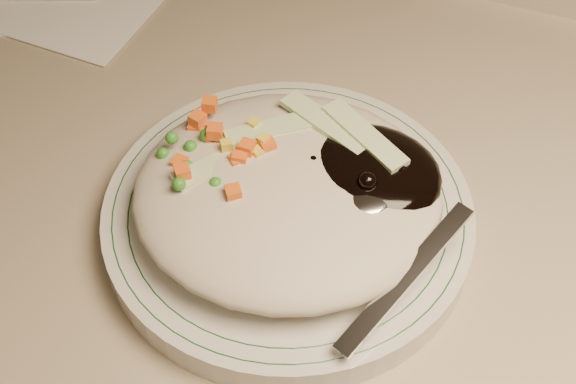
{
  "coord_description": "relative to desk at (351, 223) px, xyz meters",
  "views": [
    {
      "loc": [
        -0.01,
        0.89,
        1.16
      ],
      "look_at": [
        -0.05,
        1.21,
        0.78
      ],
      "focal_mm": 50.0,
      "sensor_mm": 36.0,
      "label": 1
    }
  ],
  "objects": [
    {
      "name": "plate",
      "position": [
        -0.05,
        -0.17,
        0.21
      ],
      "size": [
        0.24,
        0.24,
        0.02
      ],
      "primitive_type": "cylinder",
      "color": "silver",
      "rests_on": "desk"
    },
    {
      "name": "desk",
      "position": [
        0.0,
        0.0,
        0.0
      ],
      "size": [
        1.4,
        0.7,
        0.74
      ],
      "color": "gray",
      "rests_on": "ground"
    },
    {
      "name": "plate_rim",
      "position": [
        -0.05,
        -0.17,
        0.22
      ],
      "size": [
        0.23,
        0.23,
        0.0
      ],
      "color": "#144723",
      "rests_on": "plate"
    },
    {
      "name": "meal",
      "position": [
        -0.04,
        -0.17,
        0.24
      ],
      "size": [
        0.21,
        0.19,
        0.05
      ],
      "color": "#C1B59C",
      "rests_on": "plate"
    }
  ]
}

